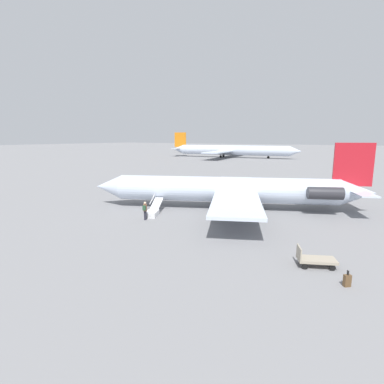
% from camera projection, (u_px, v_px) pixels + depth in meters
% --- Properties ---
extents(ground_plane, '(600.00, 600.00, 0.00)m').
position_uv_depth(ground_plane, '(225.00, 208.00, 32.70)').
color(ground_plane, slate).
extents(airplane_main, '(28.55, 22.27, 7.14)m').
position_uv_depth(airplane_main, '(234.00, 189.00, 32.18)').
color(airplane_main, silver).
rests_on(airplane_main, ground).
extents(airplane_taxiing_distant, '(50.31, 38.93, 9.56)m').
position_uv_depth(airplane_taxiing_distant, '(230.00, 150.00, 113.87)').
color(airplane_taxiing_distant, silver).
rests_on(airplane_taxiing_distant, ground).
extents(boarding_stairs, '(2.53, 4.09, 1.75)m').
position_uv_depth(boarding_stairs, '(153.00, 211.00, 29.82)').
color(boarding_stairs, silver).
rests_on(boarding_stairs, ground).
extents(passenger, '(0.45, 0.57, 1.74)m').
position_uv_depth(passenger, '(145.00, 209.00, 28.04)').
color(passenger, '#23232D').
rests_on(passenger, ground).
extents(luggage_cart, '(2.46, 1.90, 1.22)m').
position_uv_depth(luggage_cart, '(315.00, 259.00, 17.94)').
color(luggage_cart, '#9E937F').
rests_on(luggage_cart, ground).
extents(suitcase, '(0.42, 0.40, 0.88)m').
position_uv_depth(suitcase, '(347.00, 280.00, 15.57)').
color(suitcase, brown).
rests_on(suitcase, ground).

